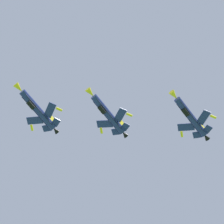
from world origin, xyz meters
The scene contains 3 objects.
fighter_jet_lead centered at (-34.10, 30.81, 120.22)m, with size 10.11×15.55×4.37m.
fighter_jet_left_wing centered at (-18.41, 38.35, 122.45)m, with size 9.85×15.55×4.80m.
fighter_jet_right_wing centered at (0.94, 45.44, 121.22)m, with size 10.05×15.55×4.49m.
Camera 1 is at (-3.16, -1.78, 1.40)m, focal length 82.05 mm.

